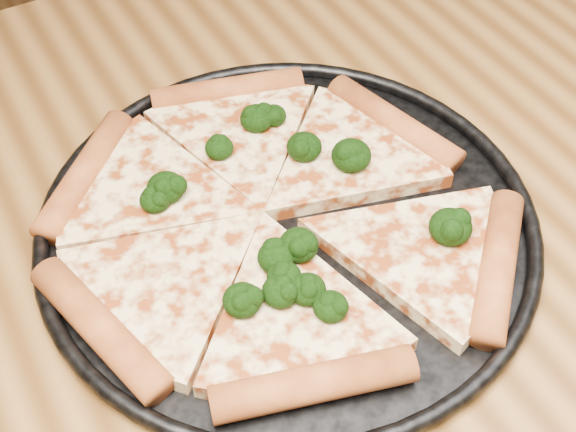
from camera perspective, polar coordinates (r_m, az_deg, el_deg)
dining_table at (r=0.64m, az=-3.69°, el=-11.74°), size 1.20×0.90×0.75m
pizza_pan at (r=0.60m, az=0.00°, el=-0.52°), size 0.38×0.38×0.02m
pizza at (r=0.59m, az=-1.38°, el=0.07°), size 0.36×0.36×0.03m
broccoli_florets at (r=0.58m, az=0.21°, el=0.36°), size 0.20×0.22×0.02m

